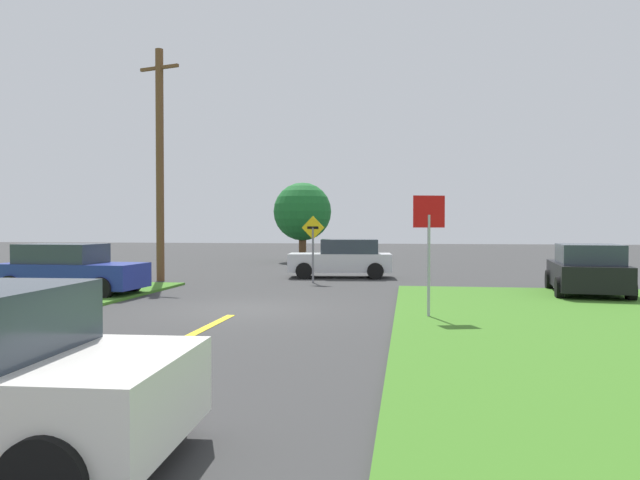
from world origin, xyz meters
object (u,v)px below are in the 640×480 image
Objects in this scene: car_on_crossroad at (587,270)px; direction_sign at (313,241)px; oak_tree_left at (303,212)px; car_approaching_junction at (342,259)px; parked_car_near_building at (70,270)px; stop_sign at (429,233)px; utility_pole_mid at (160,163)px.

direction_sign reaches higher than car_on_crossroad.
direction_sign is 0.53× the size of oak_tree_left.
car_approaching_junction is 1.73× the size of direction_sign.
parked_car_near_building is (-7.69, -7.79, 0.00)m from car_approaching_junction.
stop_sign is 7.50m from car_on_crossroad.
direction_sign is (6.10, 0.18, -3.08)m from utility_pole_mid.
car_on_crossroad is at bearing -53.81° from oak_tree_left.
stop_sign is 0.65× the size of car_approaching_junction.
car_approaching_junction is 10.94m from parked_car_near_building.
stop_sign is 0.59× the size of oak_tree_left.
oak_tree_left is (-11.95, 16.33, 2.27)m from car_on_crossroad.
utility_pole_mid reaches higher than stop_sign.
oak_tree_left is at bearing -77.09° from car_approaching_junction.
stop_sign is at bearing -38.88° from utility_pole_mid.
car_approaching_junction is 2.77m from direction_sign.
parked_car_near_building is 6.45m from utility_pole_mid.
utility_pole_mid reaches higher than direction_sign.
utility_pole_mid reaches higher than parked_car_near_building.
car_on_crossroad and parked_car_near_building have the same top height.
utility_pole_mid is at bearing -52.90° from stop_sign.
oak_tree_left is at bearing -86.38° from stop_sign.
car_approaching_junction is at bearing 47.29° from parked_car_near_building.
parked_car_near_building is 8.67m from direction_sign.
oak_tree_left is at bearing 43.11° from car_on_crossroad.
car_on_crossroad is (8.27, -5.48, 0.00)m from car_approaching_junction.
car_approaching_junction and parked_car_near_building have the same top height.
stop_sign is 0.31× the size of utility_pole_mid.
stop_sign is 11.44m from car_approaching_junction.
car_on_crossroad is at bearing -10.39° from utility_pole_mid.
oak_tree_left is (-2.83, 13.36, 1.47)m from direction_sign.
parked_car_near_building is 1.73× the size of direction_sign.
car_on_crossroad is 0.47× the size of utility_pole_mid.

